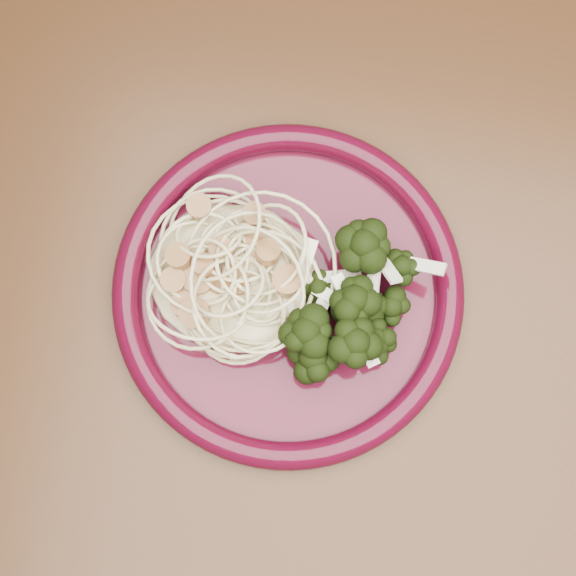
# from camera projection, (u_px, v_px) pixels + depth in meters

# --- Properties ---
(dining_table) EXTENTS (1.20, 0.80, 0.75)m
(dining_table) POSITION_uv_depth(u_px,v_px,m) (406.00, 246.00, 0.69)
(dining_table) COLOR #472814
(dining_table) RESTS_ON ground
(dinner_plate) EXTENTS (0.28, 0.28, 0.02)m
(dinner_plate) POSITION_uv_depth(u_px,v_px,m) (288.00, 291.00, 0.58)
(dinner_plate) COLOR #440C1D
(dinner_plate) RESTS_ON dining_table
(spaghetti_pile) EXTENTS (0.13, 0.12, 0.03)m
(spaghetti_pile) POSITION_uv_depth(u_px,v_px,m) (233.00, 274.00, 0.57)
(spaghetti_pile) COLOR beige
(spaghetti_pile) RESTS_ON dinner_plate
(scallop_cluster) EXTENTS (0.12, 0.12, 0.04)m
(scallop_cluster) POSITION_uv_depth(u_px,v_px,m) (230.00, 263.00, 0.54)
(scallop_cluster) COLOR #AE7D4A
(scallop_cluster) RESTS_ON spaghetti_pile
(broccoli_pile) EXTENTS (0.08, 0.13, 0.04)m
(broccoli_pile) POSITION_uv_depth(u_px,v_px,m) (357.00, 304.00, 0.56)
(broccoli_pile) COLOR black
(broccoli_pile) RESTS_ON dinner_plate
(onion_garnish) EXTENTS (0.06, 0.08, 0.05)m
(onion_garnish) POSITION_uv_depth(u_px,v_px,m) (360.00, 297.00, 0.53)
(onion_garnish) COLOR #EFE9CA
(onion_garnish) RESTS_ON broccoli_pile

